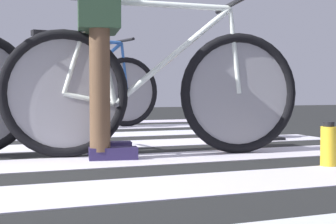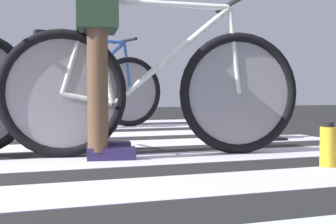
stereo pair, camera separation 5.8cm
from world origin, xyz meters
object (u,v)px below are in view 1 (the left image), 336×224
Objects in this scene: bicycle_3_of_4 at (80,89)px; water_bottle at (328,145)px; cyclist_1_of_4 at (99,44)px; traffic_cone at (243,106)px; bicycle_1_of_4 at (154,89)px.

water_bottle is (0.72, -2.82, -0.28)m from bicycle_3_of_4.
cyclist_1_of_4 is 0.58× the size of bicycle_3_of_4.
bicycle_3_of_4 reaches higher than traffic_cone.
traffic_cone is (0.28, 1.36, 0.15)m from water_bottle.
water_bottle is at bearing -35.94° from bicycle_1_of_4.
cyclist_1_of_4 is 2.11m from bicycle_3_of_4.
bicycle_1_of_4 is 7.73× the size of water_bottle.
water_bottle is at bearing -27.42° from cyclist_1_of_4.
bicycle_1_of_4 is at bearing 134.63° from water_bottle.
bicycle_1_of_4 is at bearing 0.00° from cyclist_1_of_4.
cyclist_1_of_4 is at bearing 143.15° from water_bottle.
traffic_cone is (0.96, 0.68, -0.13)m from bicycle_1_of_4.
bicycle_1_of_4 is 1.01m from water_bottle.
cyclist_1_of_4 is at bearing -153.71° from traffic_cone.
bicycle_1_of_4 reaches higher than water_bottle.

